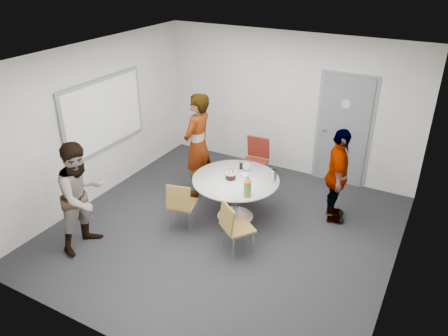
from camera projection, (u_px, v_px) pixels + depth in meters
The scene contains 15 objects.
floor at pixel (225, 230), 6.91m from camera, with size 5.00×5.00×0.00m, color #242428.
ceiling at pixel (225, 59), 5.69m from camera, with size 5.00×5.00×0.00m, color silver.
wall_back at pixel (288, 104), 8.25m from camera, with size 5.00×5.00×0.00m, color silver.
wall_left at pixel (95, 123), 7.37m from camera, with size 5.00×5.00×0.00m, color silver.
wall_right at pixel (408, 195), 5.23m from camera, with size 5.00×5.00×0.00m, color silver.
wall_front at pixel (104, 246), 4.34m from camera, with size 5.00×5.00×0.00m, color silver.
door at pixel (343, 131), 7.91m from camera, with size 1.02×0.17×2.12m.
whiteboard at pixel (104, 114), 7.46m from camera, with size 0.04×1.90×1.25m.
table at pixel (237, 184), 6.94m from camera, with size 1.38×1.38×1.05m.
chair_near_left at pixel (181, 202), 6.70m from camera, with size 0.48×0.51×0.83m.
chair_near_right at pixel (233, 225), 6.17m from camera, with size 0.56×0.57×0.82m.
chair_far at pixel (256, 157), 8.01m from camera, with size 0.46×0.50×0.93m.
person_main at pixel (198, 145), 7.57m from camera, with size 0.68×0.45×1.86m, color #A5C6EA.
person_left at pixel (82, 196), 6.22m from camera, with size 0.81×0.63×1.66m, color white.
person_right at pixel (337, 176), 6.85m from camera, with size 0.93×0.39×1.58m, color black.
Camera 1 is at (2.74, -5.02, 4.00)m, focal length 35.00 mm.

